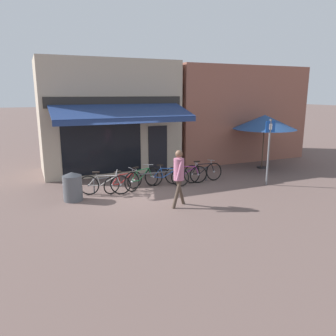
{
  "coord_description": "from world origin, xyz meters",
  "views": [
    {
      "loc": [
        -3.45,
        -10.85,
        3.54
      ],
      "look_at": [
        0.87,
        -0.91,
        1.05
      ],
      "focal_mm": 35.0,
      "sensor_mm": 36.0,
      "label": 1
    }
  ],
  "objects_px": {
    "bicycle_purple": "(186,174)",
    "bicycle_black": "(203,172)",
    "litter_bin": "(73,186)",
    "cafe_parasol": "(265,122)",
    "bicycle_green": "(142,178)",
    "parking_sign": "(269,146)",
    "pedestrian_adult": "(179,172)",
    "bicycle_blue": "(167,176)",
    "bicycle_red": "(123,182)",
    "bicycle_silver": "(105,184)"
  },
  "relations": [
    {
      "from": "bicycle_red",
      "to": "bicycle_blue",
      "type": "height_order",
      "value": "bicycle_blue"
    },
    {
      "from": "bicycle_silver",
      "to": "bicycle_black",
      "type": "distance_m",
      "value": 4.1
    },
    {
      "from": "bicycle_red",
      "to": "bicycle_purple",
      "type": "relative_size",
      "value": 0.98
    },
    {
      "from": "bicycle_black",
      "to": "cafe_parasol",
      "type": "xyz_separation_m",
      "value": [
        3.85,
        1.04,
        1.82
      ]
    },
    {
      "from": "bicycle_red",
      "to": "parking_sign",
      "type": "bearing_deg",
      "value": -32.6
    },
    {
      "from": "bicycle_red",
      "to": "bicycle_purple",
      "type": "bearing_deg",
      "value": -17.12
    },
    {
      "from": "cafe_parasol",
      "to": "bicycle_green",
      "type": "bearing_deg",
      "value": -171.29
    },
    {
      "from": "bicycle_purple",
      "to": "pedestrian_adult",
      "type": "bearing_deg",
      "value": -107.52
    },
    {
      "from": "bicycle_purple",
      "to": "cafe_parasol",
      "type": "relative_size",
      "value": 0.57
    },
    {
      "from": "pedestrian_adult",
      "to": "parking_sign",
      "type": "height_order",
      "value": "parking_sign"
    },
    {
      "from": "bicycle_green",
      "to": "bicycle_purple",
      "type": "relative_size",
      "value": 1.01
    },
    {
      "from": "cafe_parasol",
      "to": "bicycle_silver",
      "type": "bearing_deg",
      "value": -171.14
    },
    {
      "from": "bicycle_blue",
      "to": "bicycle_purple",
      "type": "distance_m",
      "value": 0.84
    },
    {
      "from": "bicycle_green",
      "to": "bicycle_purple",
      "type": "distance_m",
      "value": 1.83
    },
    {
      "from": "cafe_parasol",
      "to": "parking_sign",
      "type": "bearing_deg",
      "value": -125.83
    },
    {
      "from": "bicycle_green",
      "to": "pedestrian_adult",
      "type": "bearing_deg",
      "value": -105.87
    },
    {
      "from": "bicycle_silver",
      "to": "parking_sign",
      "type": "xyz_separation_m",
      "value": [
        6.14,
        -1.25,
        1.18
      ]
    },
    {
      "from": "bicycle_purple",
      "to": "bicycle_black",
      "type": "xyz_separation_m",
      "value": [
        0.78,
        0.01,
        0.01
      ]
    },
    {
      "from": "litter_bin",
      "to": "cafe_parasol",
      "type": "bearing_deg",
      "value": 8.9
    },
    {
      "from": "bicycle_purple",
      "to": "pedestrian_adult",
      "type": "xyz_separation_m",
      "value": [
        -1.41,
        -2.3,
        0.75
      ]
    },
    {
      "from": "litter_bin",
      "to": "cafe_parasol",
      "type": "relative_size",
      "value": 0.33
    },
    {
      "from": "bicycle_green",
      "to": "litter_bin",
      "type": "relative_size",
      "value": 1.7
    },
    {
      "from": "bicycle_black",
      "to": "litter_bin",
      "type": "relative_size",
      "value": 1.8
    },
    {
      "from": "bicycle_green",
      "to": "cafe_parasol",
      "type": "bearing_deg",
      "value": -17.21
    },
    {
      "from": "bicycle_blue",
      "to": "litter_bin",
      "type": "relative_size",
      "value": 1.63
    },
    {
      "from": "litter_bin",
      "to": "bicycle_silver",
      "type": "bearing_deg",
      "value": 9.17
    },
    {
      "from": "bicycle_red",
      "to": "bicycle_purple",
      "type": "height_order",
      "value": "bicycle_purple"
    },
    {
      "from": "bicycle_silver",
      "to": "cafe_parasol",
      "type": "relative_size",
      "value": 0.6
    },
    {
      "from": "bicycle_purple",
      "to": "bicycle_black",
      "type": "bearing_deg",
      "value": 15.07
    },
    {
      "from": "bicycle_blue",
      "to": "pedestrian_adult",
      "type": "xyz_separation_m",
      "value": [
        -0.57,
        -2.29,
        0.76
      ]
    },
    {
      "from": "bicycle_silver",
      "to": "pedestrian_adult",
      "type": "distance_m",
      "value": 2.93
    },
    {
      "from": "bicycle_purple",
      "to": "cafe_parasol",
      "type": "xyz_separation_m",
      "value": [
        4.62,
        1.05,
        1.83
      ]
    },
    {
      "from": "bicycle_red",
      "to": "bicycle_green",
      "type": "bearing_deg",
      "value": -9.79
    },
    {
      "from": "bicycle_blue",
      "to": "parking_sign",
      "type": "distance_m",
      "value": 4.12
    },
    {
      "from": "litter_bin",
      "to": "cafe_parasol",
      "type": "xyz_separation_m",
      "value": [
        9.05,
        1.42,
        1.71
      ]
    },
    {
      "from": "bicycle_blue",
      "to": "parking_sign",
      "type": "height_order",
      "value": "parking_sign"
    },
    {
      "from": "bicycle_purple",
      "to": "parking_sign",
      "type": "height_order",
      "value": "parking_sign"
    },
    {
      "from": "bicycle_black",
      "to": "pedestrian_adult",
      "type": "xyz_separation_m",
      "value": [
        -2.19,
        -2.31,
        0.74
      ]
    },
    {
      "from": "bicycle_silver",
      "to": "litter_bin",
      "type": "bearing_deg",
      "value": -150.05
    },
    {
      "from": "bicycle_black",
      "to": "litter_bin",
      "type": "distance_m",
      "value": 5.22
    },
    {
      "from": "bicycle_purple",
      "to": "bicycle_black",
      "type": "height_order",
      "value": "bicycle_black"
    },
    {
      "from": "pedestrian_adult",
      "to": "litter_bin",
      "type": "distance_m",
      "value": 3.64
    },
    {
      "from": "bicycle_silver",
      "to": "bicycle_black",
      "type": "relative_size",
      "value": 1.0
    },
    {
      "from": "bicycle_silver",
      "to": "parking_sign",
      "type": "bearing_deg",
      "value": 9.32
    },
    {
      "from": "bicycle_blue",
      "to": "pedestrian_adult",
      "type": "bearing_deg",
      "value": -76.74
    },
    {
      "from": "cafe_parasol",
      "to": "pedestrian_adult",
      "type": "bearing_deg",
      "value": -151.01
    },
    {
      "from": "pedestrian_adult",
      "to": "bicycle_blue",
      "type": "bearing_deg",
      "value": 68.41
    },
    {
      "from": "bicycle_green",
      "to": "parking_sign",
      "type": "relative_size",
      "value": 0.65
    },
    {
      "from": "bicycle_green",
      "to": "bicycle_black",
      "type": "relative_size",
      "value": 0.94
    },
    {
      "from": "bicycle_red",
      "to": "bicycle_blue",
      "type": "distance_m",
      "value": 1.74
    }
  ]
}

